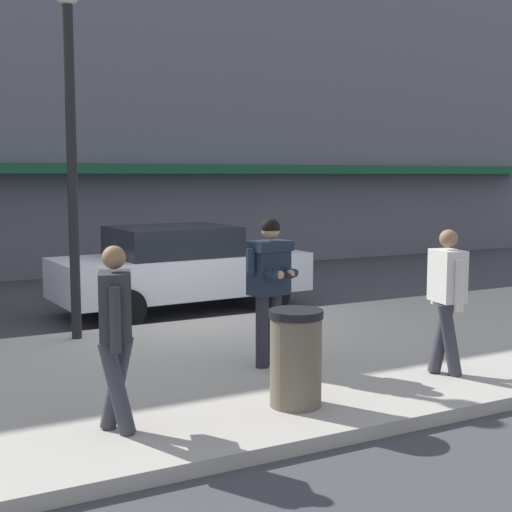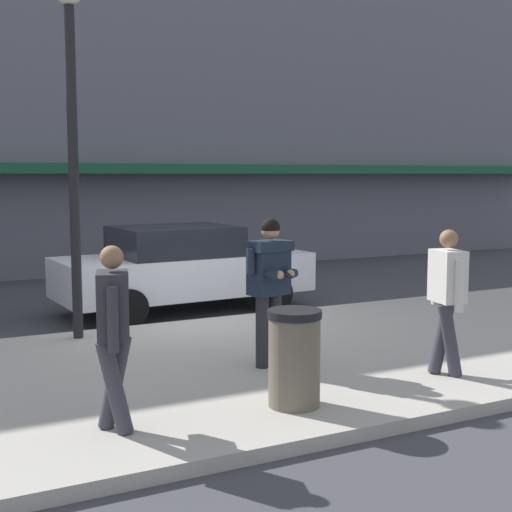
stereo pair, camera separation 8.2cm
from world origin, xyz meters
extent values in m
plane|color=#3D3D42|center=(0.00, 0.00, 0.00)|extent=(80.00, 80.00, 0.00)
cube|color=#A8A399|center=(1.00, -2.85, 0.07)|extent=(32.00, 5.30, 0.14)
cube|color=silver|center=(1.00, 0.05, 0.00)|extent=(28.00, 0.12, 0.01)
cube|color=slate|center=(1.00, 8.50, 5.30)|extent=(28.00, 4.00, 10.59)
cube|color=#195133|center=(1.00, 6.15, 2.60)|extent=(26.60, 0.70, 0.24)
cube|color=silver|center=(0.38, 1.22, 0.67)|extent=(4.60, 2.07, 0.70)
cube|color=black|center=(0.20, 1.21, 1.28)|extent=(2.16, 1.75, 0.52)
cylinder|color=black|center=(1.73, 2.16, 0.32)|extent=(0.65, 0.26, 0.64)
cylinder|color=black|center=(1.82, 0.45, 0.32)|extent=(0.65, 0.26, 0.64)
cylinder|color=black|center=(-1.06, 2.00, 0.32)|extent=(0.65, 0.26, 0.64)
cylinder|color=black|center=(-0.96, 0.29, 0.32)|extent=(0.65, 0.26, 0.64)
cylinder|color=#23232B|center=(-0.19, -3.20, 0.58)|extent=(0.16, 0.16, 0.88)
cylinder|color=#23232B|center=(-0.39, -3.24, 0.58)|extent=(0.16, 0.16, 0.88)
cube|color=#192333|center=(-0.29, -3.22, 1.34)|extent=(0.51, 0.38, 0.64)
cube|color=#192333|center=(-0.29, -3.22, 1.61)|extent=(0.58, 0.43, 0.12)
cylinder|color=#192333|center=(-0.03, -3.17, 1.45)|extent=(0.11, 0.11, 0.30)
cylinder|color=#192333|center=(-0.11, -3.35, 1.30)|extent=(0.16, 0.31, 0.10)
sphere|color=tan|center=(-0.15, -3.50, 1.30)|extent=(0.10, 0.10, 0.10)
cylinder|color=#192333|center=(-0.55, -3.28, 1.45)|extent=(0.11, 0.11, 0.30)
cylinder|color=#192333|center=(-0.40, -3.41, 1.30)|extent=(0.16, 0.31, 0.10)
sphere|color=tan|center=(-0.31, -3.53, 1.30)|extent=(0.10, 0.10, 0.10)
cube|color=black|center=(-0.22, -3.56, 1.30)|extent=(0.10, 0.15, 0.07)
sphere|color=tan|center=(-0.28, -3.25, 1.80)|extent=(0.22, 0.22, 0.22)
sphere|color=black|center=(-0.28, -3.25, 1.83)|extent=(0.23, 0.23, 0.23)
cylinder|color=#33333D|center=(1.33, -4.59, 0.57)|extent=(0.35, 0.21, 0.87)
cylinder|color=#33333D|center=(1.37, -4.41, 0.57)|extent=(0.35, 0.21, 0.87)
cube|color=silver|center=(1.35, -4.50, 1.30)|extent=(0.36, 0.47, 0.60)
cylinder|color=silver|center=(1.30, -4.75, 1.22)|extent=(0.10, 0.10, 0.58)
cylinder|color=silver|center=(1.40, -4.26, 1.22)|extent=(0.10, 0.10, 0.58)
sphere|color=#8C6647|center=(1.35, -4.50, 1.73)|extent=(0.21, 0.21, 0.21)
cylinder|color=#33333D|center=(-2.60, -4.61, 0.57)|extent=(0.35, 0.24, 0.87)
cylinder|color=#33333D|center=(-2.55, -4.44, 0.57)|extent=(0.35, 0.24, 0.87)
cube|color=#2D2D33|center=(-2.57, -4.52, 1.30)|extent=(0.39, 0.48, 0.60)
cylinder|color=#2D2D33|center=(-2.65, -4.76, 1.22)|extent=(0.10, 0.10, 0.58)
cylinder|color=#2D2D33|center=(-2.50, -4.28, 1.22)|extent=(0.10, 0.10, 0.58)
sphere|color=#8C6647|center=(-2.57, -4.52, 1.73)|extent=(0.21, 0.21, 0.21)
cube|color=brown|center=(-2.47, -4.24, 1.10)|extent=(0.18, 0.26, 0.32)
cylinder|color=black|center=(-1.99, -0.65, 2.44)|extent=(0.14, 0.14, 4.60)
cylinder|color=#665B4C|center=(-0.77, -4.66, 0.59)|extent=(0.52, 0.52, 0.90)
cylinder|color=black|center=(-0.77, -4.66, 1.08)|extent=(0.55, 0.55, 0.08)
camera|label=1|loc=(-4.39, -10.63, 2.46)|focal=50.00mm
camera|label=2|loc=(-4.32, -10.67, 2.46)|focal=50.00mm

